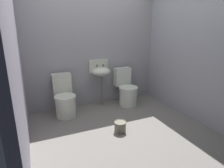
{
  "coord_description": "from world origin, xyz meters",
  "views": [
    {
      "loc": [
        -1.28,
        -2.59,
        1.66
      ],
      "look_at": [
        0.0,
        0.31,
        0.7
      ],
      "focal_mm": 30.56,
      "sensor_mm": 36.0,
      "label": 1
    }
  ],
  "objects_px": {
    "toilet_left": "(65,99)",
    "sink": "(101,71)",
    "bucket": "(120,126)",
    "toilet_right": "(126,90)"
  },
  "relations": [
    {
      "from": "toilet_right",
      "to": "sink",
      "type": "relative_size",
      "value": 0.79
    },
    {
      "from": "sink",
      "to": "bucket",
      "type": "xyz_separation_m",
      "value": [
        -0.12,
        -1.19,
        -0.66
      ]
    },
    {
      "from": "toilet_left",
      "to": "sink",
      "type": "distance_m",
      "value": 0.95
    },
    {
      "from": "toilet_left",
      "to": "bucket",
      "type": "bearing_deg",
      "value": 125.88
    },
    {
      "from": "toilet_right",
      "to": "bucket",
      "type": "relative_size",
      "value": 3.83
    },
    {
      "from": "toilet_right",
      "to": "bucket",
      "type": "bearing_deg",
      "value": 57.91
    },
    {
      "from": "sink",
      "to": "toilet_right",
      "type": "bearing_deg",
      "value": -19.85
    },
    {
      "from": "bucket",
      "to": "sink",
      "type": "bearing_deg",
      "value": 84.33
    },
    {
      "from": "toilet_right",
      "to": "sink",
      "type": "bearing_deg",
      "value": -19.46
    },
    {
      "from": "toilet_left",
      "to": "toilet_right",
      "type": "relative_size",
      "value": 1.0
    }
  ]
}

